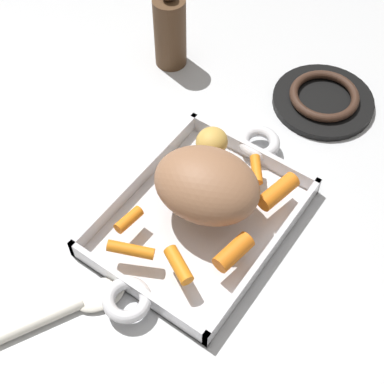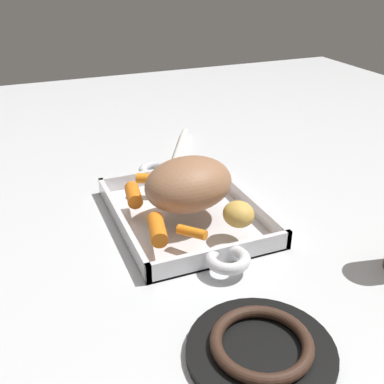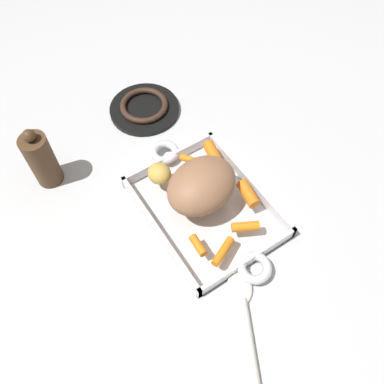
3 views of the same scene
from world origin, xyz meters
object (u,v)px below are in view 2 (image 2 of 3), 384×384
(roasting_dish, at_px, (185,213))
(baby_carrot_center_left, at_px, (157,229))
(baby_carrot_long, at_px, (133,195))
(potato_golden_small, at_px, (239,214))
(baby_carrot_southeast, at_px, (181,170))
(serving_spoon, at_px, (177,157))
(stove_burner_rear, at_px, (261,348))
(baby_carrot_northwest, at_px, (151,179))
(baby_carrot_center_right, at_px, (204,174))
(baby_carrot_short, at_px, (192,232))
(pork_roast, at_px, (189,184))

(roasting_dish, xyz_separation_m, baby_carrot_center_left, (0.08, -0.07, 0.03))
(baby_carrot_long, distance_m, potato_golden_small, 0.18)
(baby_carrot_southeast, height_order, serving_spoon, baby_carrot_southeast)
(baby_carrot_center_left, xyz_separation_m, serving_spoon, (-0.31, 0.15, -0.03))
(potato_golden_small, relative_size, stove_burner_rear, 0.30)
(potato_golden_small, bearing_deg, baby_carrot_northwest, -157.74)
(baby_carrot_center_left, bearing_deg, serving_spoon, 154.72)
(baby_carrot_southeast, relative_size, serving_spoon, 0.25)
(stove_burner_rear, bearing_deg, potato_golden_small, 159.30)
(potato_golden_small, xyz_separation_m, serving_spoon, (-0.32, 0.03, -0.04))
(baby_carrot_center_left, height_order, serving_spoon, baby_carrot_center_left)
(baby_carrot_southeast, height_order, baby_carrot_northwest, same)
(baby_carrot_southeast, relative_size, baby_carrot_center_left, 0.98)
(baby_carrot_center_right, height_order, stove_burner_rear, baby_carrot_center_right)
(baby_carrot_long, height_order, stove_burner_rear, baby_carrot_long)
(baby_carrot_southeast, height_order, baby_carrot_center_left, baby_carrot_center_left)
(baby_carrot_short, xyz_separation_m, baby_carrot_center_right, (-0.17, 0.09, 0.00))
(roasting_dish, height_order, serving_spoon, roasting_dish)
(baby_carrot_short, bearing_deg, serving_spoon, 162.85)
(roasting_dish, relative_size, baby_carrot_center_right, 8.88)
(baby_carrot_long, distance_m, stove_burner_rear, 0.34)
(baby_carrot_short, height_order, stove_burner_rear, baby_carrot_short)
(roasting_dish, bearing_deg, baby_carrot_northwest, -161.54)
(baby_carrot_southeast, bearing_deg, stove_burner_rear, -9.22)
(potato_golden_small, bearing_deg, baby_carrot_long, -136.90)
(roasting_dish, height_order, pork_roast, pork_roast)
(pork_roast, distance_m, baby_carrot_center_left, 0.10)
(pork_roast, distance_m, baby_carrot_short, 0.09)
(baby_carrot_northwest, relative_size, baby_carrot_center_left, 0.82)
(baby_carrot_southeast, xyz_separation_m, baby_carrot_long, (0.07, -0.11, 0.00))
(roasting_dish, bearing_deg, stove_burner_rear, -6.08)
(pork_roast, relative_size, serving_spoon, 0.59)
(baby_carrot_short, distance_m, serving_spoon, 0.34)
(baby_carrot_center_left, relative_size, baby_carrot_short, 1.39)
(roasting_dish, relative_size, stove_burner_rear, 2.29)
(roasting_dish, distance_m, stove_burner_rear, 0.30)
(baby_carrot_center_right, relative_size, potato_golden_small, 0.87)
(baby_carrot_southeast, bearing_deg, baby_carrot_long, -57.23)
(baby_carrot_southeast, distance_m, baby_carrot_northwest, 0.06)
(baby_carrot_center_right, relative_size, serving_spoon, 0.17)
(pork_roast, relative_size, potato_golden_small, 2.96)
(baby_carrot_center_right, bearing_deg, baby_carrot_northwest, -100.15)
(baby_carrot_center_right, xyz_separation_m, stove_burner_rear, (0.37, -0.10, -0.03))
(stove_burner_rear, height_order, serving_spoon, stove_burner_rear)
(roasting_dish, relative_size, baby_carrot_short, 8.40)
(pork_roast, relative_size, baby_carrot_northwest, 2.82)
(baby_carrot_southeast, xyz_separation_m, baby_carrot_short, (0.20, -0.06, -0.00))
(baby_carrot_northwest, bearing_deg, pork_roast, 15.91)
(baby_carrot_long, relative_size, stove_burner_rear, 0.34)
(pork_roast, height_order, serving_spoon, pork_roast)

